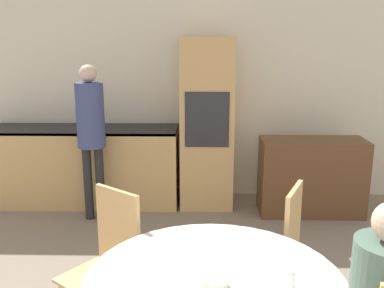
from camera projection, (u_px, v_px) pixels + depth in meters
wall_back at (190, 91)px, 5.14m from camera, size 6.49×0.05×2.60m
kitchen_counter at (82, 165)px, 5.03m from camera, size 2.25×0.60×0.91m
oven_unit at (207, 123)px, 4.89m from camera, size 0.60×0.59×1.93m
sideboard at (311, 177)px, 4.73m from camera, size 1.13×0.45×0.85m
chair_far_left at (109, 257)px, 2.74m from camera, size 0.56×0.56×0.97m
chair_far_right at (278, 247)px, 2.87m from camera, size 0.53×0.53×0.97m
person_standing at (91, 125)px, 4.42m from camera, size 0.29×0.29×1.66m
bowl_centre at (215, 283)px, 2.00m from camera, size 0.13×0.13×0.04m
salt_shaker at (291, 280)px, 1.98m from camera, size 0.03×0.03×0.09m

